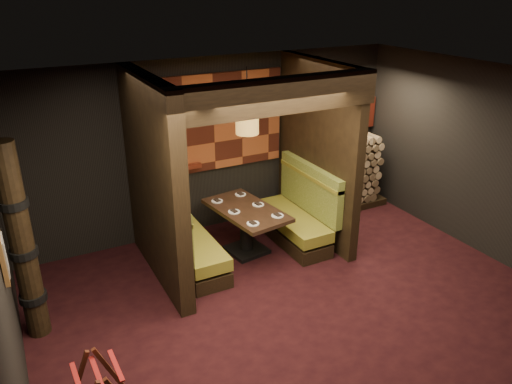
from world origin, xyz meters
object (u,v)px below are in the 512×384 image
object	(u,v)px
booth_bench_right	(297,217)
firewood_stack	(340,173)
dining_table	(246,222)
pendant_lamp	(247,118)
totem_column	(22,245)
booth_bench_left	(186,243)

from	to	relation	value
booth_bench_right	firewood_stack	xyz separation A→B (m)	(1.35, 0.70, 0.28)
dining_table	pendant_lamp	xyz separation A→B (m)	(0.00, -0.05, 1.64)
totem_column	booth_bench_left	bearing A→B (deg)	14.75
pendant_lamp	totem_column	size ratio (longest dim) A/B	0.39
booth_bench_left	totem_column	xyz separation A→B (m)	(-2.09, -0.55, 0.79)
booth_bench_right	dining_table	xyz separation A→B (m)	(-0.91, 0.01, 0.10)
booth_bench_right	dining_table	world-z (taller)	booth_bench_right
booth_bench_left	firewood_stack	bearing A→B (deg)	12.17
booth_bench_left	pendant_lamp	bearing A→B (deg)	-2.37
dining_table	totem_column	bearing A→B (deg)	-169.69
booth_bench_right	dining_table	distance (m)	0.91
firewood_stack	dining_table	bearing A→B (deg)	-163.01
dining_table	firewood_stack	size ratio (longest dim) A/B	0.86
totem_column	firewood_stack	distance (m)	5.50
pendant_lamp	booth_bench_right	bearing A→B (deg)	2.57
dining_table	totem_column	distance (m)	3.20
booth_bench_left	booth_bench_right	distance (m)	1.89
booth_bench_left	firewood_stack	xyz separation A→B (m)	(3.25, 0.70, 0.28)
dining_table	booth_bench_right	bearing A→B (deg)	-0.59
dining_table	pendant_lamp	distance (m)	1.64
dining_table	totem_column	world-z (taller)	totem_column
booth_bench_left	pendant_lamp	size ratio (longest dim) A/B	1.72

